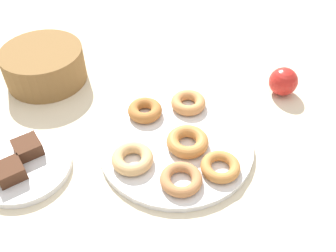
# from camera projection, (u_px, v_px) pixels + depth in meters

# --- Properties ---
(ground_plane) EXTENTS (2.40, 2.40, 0.00)m
(ground_plane) POSITION_uv_depth(u_px,v_px,m) (176.00, 147.00, 0.87)
(ground_plane) COLOR beige
(donut_plate) EXTENTS (0.36, 0.36, 0.02)m
(donut_plate) POSITION_uv_depth(u_px,v_px,m) (176.00, 145.00, 0.87)
(donut_plate) COLOR silver
(donut_plate) RESTS_ON ground_plane
(donut_0) EXTENTS (0.12, 0.12, 0.02)m
(donut_0) POSITION_uv_depth(u_px,v_px,m) (181.00, 179.00, 0.77)
(donut_0) COLOR #B27547
(donut_0) RESTS_ON donut_plate
(donut_1) EXTENTS (0.09, 0.09, 0.03)m
(donut_1) POSITION_uv_depth(u_px,v_px,m) (188.00, 103.00, 0.94)
(donut_1) COLOR #C6844C
(donut_1) RESTS_ON donut_plate
(donut_2) EXTENTS (0.13, 0.13, 0.03)m
(donut_2) POSITION_uv_depth(u_px,v_px,m) (132.00, 159.00, 0.81)
(donut_2) COLOR tan
(donut_2) RESTS_ON donut_plate
(donut_3) EXTENTS (0.14, 0.14, 0.03)m
(donut_3) POSITION_uv_depth(u_px,v_px,m) (187.00, 142.00, 0.84)
(donut_3) COLOR #BC7A3D
(donut_3) RESTS_ON donut_plate
(donut_4) EXTENTS (0.11, 0.11, 0.02)m
(donut_4) POSITION_uv_depth(u_px,v_px,m) (220.00, 167.00, 0.79)
(donut_4) COLOR #BC7A3D
(donut_4) RESTS_ON donut_plate
(donut_5) EXTENTS (0.10, 0.10, 0.03)m
(donut_5) POSITION_uv_depth(u_px,v_px,m) (146.00, 110.00, 0.92)
(donut_5) COLOR #AD6B33
(donut_5) RESTS_ON donut_plate
(cake_plate) EXTENTS (0.21, 0.21, 0.02)m
(cake_plate) POSITION_uv_depth(u_px,v_px,m) (24.00, 167.00, 0.82)
(cake_plate) COLOR silver
(cake_plate) RESTS_ON ground_plane
(brownie_near) EXTENTS (0.06, 0.06, 0.03)m
(brownie_near) POSITION_uv_depth(u_px,v_px,m) (10.00, 171.00, 0.78)
(brownie_near) COLOR #472819
(brownie_near) RESTS_ON cake_plate
(brownie_far) EXTENTS (0.06, 0.06, 0.03)m
(brownie_far) POSITION_uv_depth(u_px,v_px,m) (28.00, 147.00, 0.83)
(brownie_far) COLOR #472819
(brownie_far) RESTS_ON cake_plate
(basket) EXTENTS (0.28, 0.28, 0.10)m
(basket) POSITION_uv_depth(u_px,v_px,m) (44.00, 65.00, 1.02)
(basket) COLOR brown
(basket) RESTS_ON ground_plane
(apple) EXTENTS (0.08, 0.08, 0.08)m
(apple) POSITION_uv_depth(u_px,v_px,m) (283.00, 81.00, 0.99)
(apple) COLOR red
(apple) RESTS_ON ground_plane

